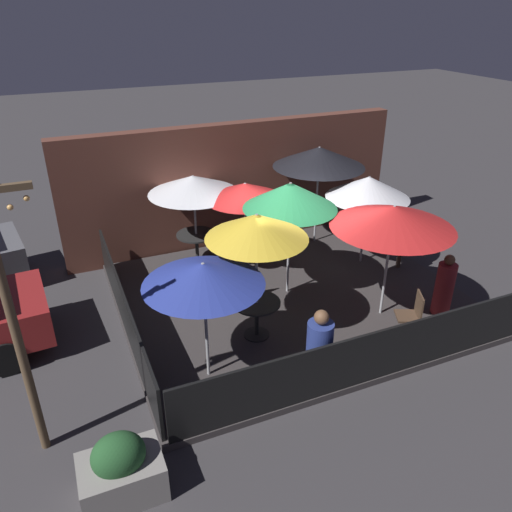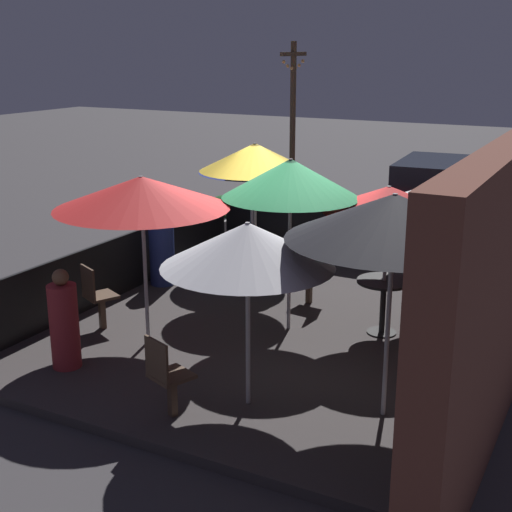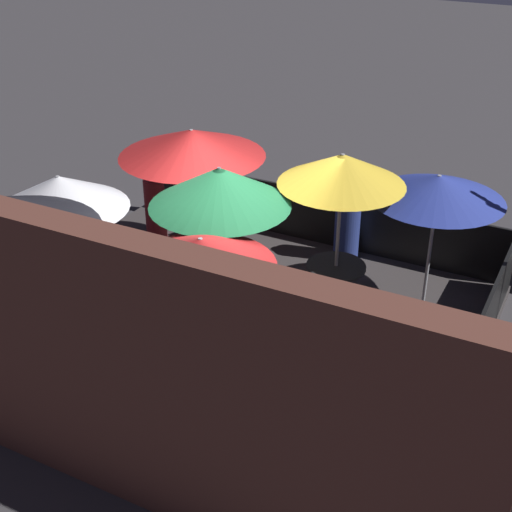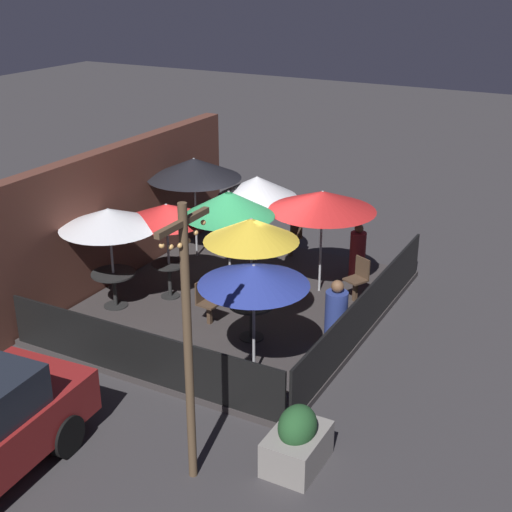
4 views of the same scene
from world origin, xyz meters
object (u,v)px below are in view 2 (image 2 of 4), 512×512
at_px(patio_umbrella_0, 255,157).
at_px(patron_0, 64,324).
at_px(patio_umbrella_7, 142,193).
at_px(parked_car_0, 436,196).
at_px(dining_table_0, 255,257).
at_px(light_post, 293,132).
at_px(patio_umbrella_1, 389,199).
at_px(dining_table_2, 453,281).
at_px(patron_1, 162,249).
at_px(dining_table_1, 384,292).
at_px(patio_chair_0, 166,374).
at_px(patio_umbrella_3, 394,217).
at_px(patio_umbrella_2, 461,190).
at_px(patio_umbrella_5, 252,163).
at_px(patio_umbrella_6, 248,245).
at_px(patio_chair_2, 313,274).
at_px(planter_box, 222,222).
at_px(patio_chair_1, 97,295).
at_px(patio_umbrella_4, 291,178).

height_order(patio_umbrella_0, patron_0, patio_umbrella_0).
height_order(patio_umbrella_7, parked_car_0, patio_umbrella_7).
xyz_separation_m(dining_table_0, light_post, (-3.74, -1.10, 1.58)).
relative_size(patio_umbrella_7, dining_table_0, 2.63).
relative_size(patio_umbrella_0, patio_umbrella_7, 1.06).
bearing_deg(patio_umbrella_1, dining_table_2, 141.12).
distance_m(patron_0, patron_1, 3.34).
bearing_deg(dining_table_1, patio_chair_0, -21.03).
bearing_deg(light_post, patio_umbrella_3, 32.35).
xyz_separation_m(patio_umbrella_2, light_post, (-3.58, -4.25, 0.21)).
height_order(patio_umbrella_5, patio_umbrella_6, patio_umbrella_6).
relative_size(dining_table_1, patio_chair_2, 0.86).
bearing_deg(patron_0, patio_umbrella_5, -14.54).
bearing_deg(dining_table_1, patio_umbrella_5, -121.90).
height_order(patio_umbrella_1, patio_umbrella_2, patio_umbrella_2).
height_order(planter_box, light_post, light_post).
xyz_separation_m(patio_umbrella_5, parked_car_0, (-4.44, 2.19, -1.18)).
bearing_deg(patron_1, patio_umbrella_0, -90.50).
height_order(patio_umbrella_2, parked_car_0, patio_umbrella_2).
bearing_deg(patio_umbrella_2, patio_umbrella_1, -38.88).
bearing_deg(patio_chair_1, patio_chair_0, -99.85).
height_order(patio_chair_1, planter_box, patio_chair_1).
bearing_deg(parked_car_0, patio_chair_0, -6.27).
bearing_deg(patio_chair_2, parked_car_0, -88.29).
bearing_deg(patio_umbrella_4, parked_car_0, 177.22).
bearing_deg(patio_umbrella_4, dining_table_0, -135.82).
bearing_deg(patron_1, patio_chair_1, 174.42).
xyz_separation_m(dining_table_0, patio_chair_0, (4.13, 1.12, -0.06)).
bearing_deg(patio_umbrella_1, planter_box, -127.40).
height_order(dining_table_2, planter_box, planter_box).
height_order(dining_table_2, patio_chair_0, patio_chair_0).
relative_size(patio_umbrella_6, patio_chair_0, 2.24).
relative_size(patio_chair_0, parked_car_0, 0.21).
bearing_deg(dining_table_1, patron_1, -95.12).
relative_size(patio_umbrella_3, patio_chair_2, 2.72).
xyz_separation_m(patio_chair_1, light_post, (-6.25, 0.09, 1.64)).
relative_size(dining_table_1, patio_chair_1, 0.82).
bearing_deg(patio_umbrella_0, parked_car_0, 164.87).
relative_size(patio_umbrella_5, dining_table_0, 2.41).
relative_size(dining_table_2, patron_1, 0.67).
distance_m(patio_umbrella_3, patron_0, 4.27).
height_order(patron_1, planter_box, patron_1).
relative_size(patio_umbrella_2, dining_table_2, 2.35).
relative_size(patio_umbrella_4, parked_car_0, 0.56).
relative_size(patio_umbrella_2, patron_0, 1.68).
xyz_separation_m(patio_umbrella_5, patio_chair_0, (5.29, 1.80, -1.39)).
height_order(patio_chair_0, parked_car_0, parked_car_0).
bearing_deg(patio_umbrella_7, patio_umbrella_5, -174.01).
bearing_deg(patio_chair_1, parked_car_0, 6.89).
relative_size(dining_table_0, patio_chair_0, 0.93).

